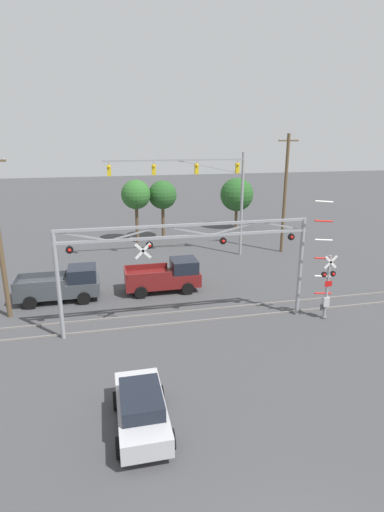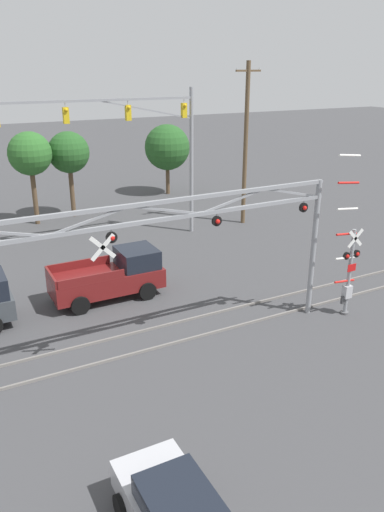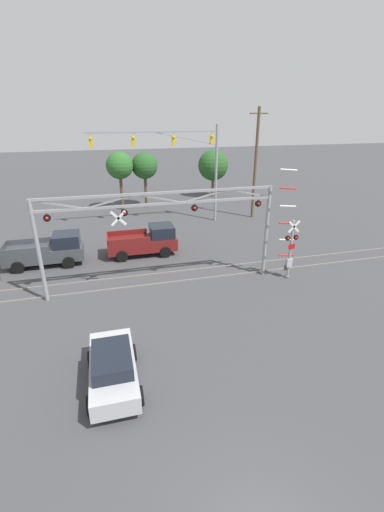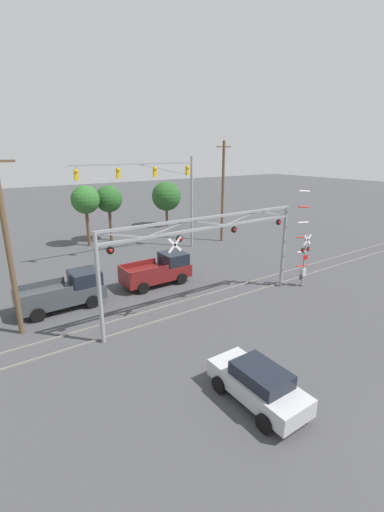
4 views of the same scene
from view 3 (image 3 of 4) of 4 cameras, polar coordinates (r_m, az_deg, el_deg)
rail_track_near at (r=21.50m, az=-4.98°, el=-4.55°), size 80.00×0.08×0.10m
rail_track_far at (r=22.77m, az=-5.62°, el=-2.94°), size 80.00×0.08×0.10m
crossing_gantry at (r=19.64m, az=-5.31°, el=6.12°), size 13.62×0.27×5.86m
crossing_signal_mast at (r=22.23m, az=15.93°, el=1.60°), size 1.70×0.35×6.99m
traffic_signal_span at (r=32.24m, az=-0.99°, el=16.34°), size 11.70×0.39×8.93m
pickup_truck_lead at (r=25.78m, az=-7.69°, el=2.50°), size 5.06×2.32×2.17m
pickup_truck_following at (r=25.80m, az=-22.74°, el=0.87°), size 5.19×2.32×2.17m
sedan_waiting at (r=14.21m, az=-13.06°, el=-17.64°), size 1.98×4.19×1.59m
utility_pole_right at (r=34.69m, az=10.54°, el=14.93°), size 1.80×0.28×10.41m
background_tree_beyond_span at (r=43.68m, az=3.53°, el=14.83°), size 3.69×3.69×5.71m
background_tree_far_left_verge at (r=37.87m, az=-11.99°, el=14.47°), size 2.84×2.84×6.17m
background_tree_far_right_verge at (r=38.84m, az=-7.92°, el=14.62°), size 2.84×2.84×5.95m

